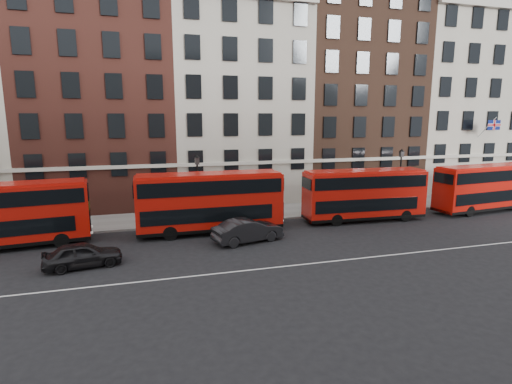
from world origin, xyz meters
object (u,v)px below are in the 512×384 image
object	(u,v)px
bus_d	(484,187)
traffic_light	(499,179)
bus_c	(364,194)
car_rear	(83,255)
bus_a	(3,214)
bus_b	(209,201)
car_front	(248,230)

from	to	relation	value
bus_d	traffic_light	distance (m)	4.57
bus_c	car_rear	bearing A→B (deg)	-164.18
bus_c	bus_a	bearing A→B (deg)	-177.34
bus_a	traffic_light	bearing A→B (deg)	-3.30
bus_b	bus_c	distance (m)	12.53
bus_a	car_rear	bearing A→B (deg)	-49.29
bus_a	car_front	size ratio (longest dim) A/B	2.12
bus_a	car_rear	size ratio (longest dim) A/B	2.44
traffic_light	bus_a	bearing A→B (deg)	-176.90
traffic_light	bus_c	bearing A→B (deg)	-171.97
bus_b	traffic_light	distance (m)	28.58
bus_a	bus_c	bearing A→B (deg)	-6.39
bus_c	bus_d	world-z (taller)	bus_c
car_front	bus_c	bearing A→B (deg)	-88.70
bus_c	bus_b	bearing A→B (deg)	-177.34
bus_c	traffic_light	distance (m)	16.13
bus_d	car_front	distance (m)	22.65
car_rear	car_front	distance (m)	10.27
car_rear	traffic_light	xyz separation A→B (m)	(36.47, 7.05, 1.73)
car_rear	traffic_light	world-z (taller)	traffic_light
car_rear	bus_c	bearing A→B (deg)	-86.42
bus_a	car_front	bearing A→B (deg)	-17.02
bus_a	car_rear	xyz separation A→B (m)	(5.16, -4.79, -1.54)
car_rear	bus_a	bearing A→B (deg)	37.52
bus_a	bus_d	size ratio (longest dim) A/B	1.01
car_front	car_rear	bearing A→B (deg)	86.79
car_rear	car_front	size ratio (longest dim) A/B	0.87
bus_a	bus_d	xyz separation A→B (m)	(37.67, 0.00, -0.03)
car_front	bus_a	bearing A→B (deg)	65.31
bus_d	bus_c	bearing A→B (deg)	173.98
bus_a	bus_c	distance (m)	25.66
bus_a	bus_d	bearing A→B (deg)	-6.40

